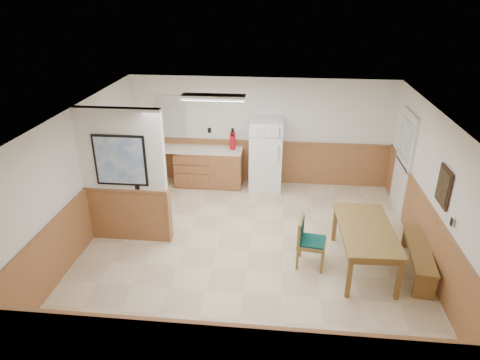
# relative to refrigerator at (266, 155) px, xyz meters

# --- Properties ---
(ground) EXTENTS (6.00, 6.00, 0.00)m
(ground) POSITION_rel_refrigerator_xyz_m (-0.14, -2.63, -0.82)
(ground) COLOR beige
(ground) RESTS_ON ground
(ceiling) EXTENTS (6.00, 6.00, 0.02)m
(ceiling) POSITION_rel_refrigerator_xyz_m (-0.14, -2.63, 1.68)
(ceiling) COLOR white
(ceiling) RESTS_ON back_wall
(back_wall) EXTENTS (6.00, 0.02, 2.50)m
(back_wall) POSITION_rel_refrigerator_xyz_m (-0.14, 0.37, 0.43)
(back_wall) COLOR white
(back_wall) RESTS_ON ground
(right_wall) EXTENTS (0.02, 6.00, 2.50)m
(right_wall) POSITION_rel_refrigerator_xyz_m (2.86, -2.63, 0.43)
(right_wall) COLOR white
(right_wall) RESTS_ON ground
(left_wall) EXTENTS (0.02, 6.00, 2.50)m
(left_wall) POSITION_rel_refrigerator_xyz_m (-3.14, -2.63, 0.43)
(left_wall) COLOR white
(left_wall) RESTS_ON ground
(wainscot_back) EXTENTS (6.00, 0.04, 1.00)m
(wainscot_back) POSITION_rel_refrigerator_xyz_m (-0.14, 0.35, -0.32)
(wainscot_back) COLOR #9D613E
(wainscot_back) RESTS_ON ground
(wainscot_right) EXTENTS (0.04, 6.00, 1.00)m
(wainscot_right) POSITION_rel_refrigerator_xyz_m (2.84, -2.63, -0.32)
(wainscot_right) COLOR #9D613E
(wainscot_right) RESTS_ON ground
(wainscot_left) EXTENTS (0.04, 6.00, 1.00)m
(wainscot_left) POSITION_rel_refrigerator_xyz_m (-3.12, -2.63, -0.32)
(wainscot_left) COLOR #9D613E
(wainscot_left) RESTS_ON ground
(partition_wall) EXTENTS (1.50, 0.20, 2.50)m
(partition_wall) POSITION_rel_refrigerator_xyz_m (-2.39, -2.43, 0.41)
(partition_wall) COLOR white
(partition_wall) RESTS_ON ground
(kitchen_counter) EXTENTS (2.20, 0.61, 1.00)m
(kitchen_counter) POSITION_rel_refrigerator_xyz_m (-1.35, 0.05, -0.36)
(kitchen_counter) COLOR #9F6238
(kitchen_counter) RESTS_ON ground
(exterior_door) EXTENTS (0.07, 1.02, 2.15)m
(exterior_door) POSITION_rel_refrigerator_xyz_m (2.82, -0.73, 0.23)
(exterior_door) COLOR white
(exterior_door) RESTS_ON ground
(kitchen_window) EXTENTS (0.80, 0.04, 1.00)m
(kitchen_window) POSITION_rel_refrigerator_xyz_m (-2.24, 0.35, 0.73)
(kitchen_window) COLOR white
(kitchen_window) RESTS_ON back_wall
(wall_painting) EXTENTS (0.04, 0.50, 0.60)m
(wall_painting) POSITION_rel_refrigerator_xyz_m (2.82, -2.93, 0.73)
(wall_painting) COLOR black
(wall_painting) RESTS_ON right_wall
(fluorescent_fixture) EXTENTS (1.20, 0.30, 0.09)m
(fluorescent_fixture) POSITION_rel_refrigerator_xyz_m (-0.94, -1.33, 1.62)
(fluorescent_fixture) COLOR white
(fluorescent_fixture) RESTS_ON ceiling
(refrigerator) EXTENTS (0.74, 0.73, 1.65)m
(refrigerator) POSITION_rel_refrigerator_xyz_m (0.00, 0.00, 0.00)
(refrigerator) COLOR white
(refrigerator) RESTS_ON ground
(dining_table) EXTENTS (0.92, 1.74, 0.75)m
(dining_table) POSITION_rel_refrigerator_xyz_m (1.78, -2.92, -0.17)
(dining_table) COLOR olive
(dining_table) RESTS_ON ground
(dining_bench) EXTENTS (0.51, 1.55, 0.45)m
(dining_bench) POSITION_rel_refrigerator_xyz_m (2.66, -2.95, -0.48)
(dining_bench) COLOR olive
(dining_bench) RESTS_ON ground
(dining_chair) EXTENTS (0.70, 0.53, 0.85)m
(dining_chair) POSITION_rel_refrigerator_xyz_m (0.83, -2.93, -0.33)
(dining_chair) COLOR olive
(dining_chair) RESTS_ON ground
(fire_extinguisher) EXTENTS (0.13, 0.13, 0.50)m
(fire_extinguisher) POSITION_rel_refrigerator_xyz_m (-0.76, 0.08, 0.30)
(fire_extinguisher) COLOR red
(fire_extinguisher) RESTS_ON kitchen_counter
(soap_bottle) EXTENTS (0.06, 0.06, 0.19)m
(soap_bottle) POSITION_rel_refrigerator_xyz_m (-2.47, 0.04, 0.17)
(soap_bottle) COLOR green
(soap_bottle) RESTS_ON kitchen_counter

